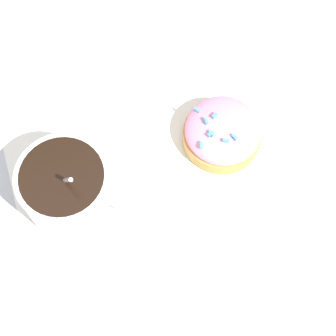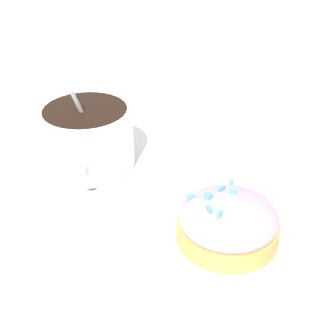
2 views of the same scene
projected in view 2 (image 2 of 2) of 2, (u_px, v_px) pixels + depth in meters
name	position (u px, v px, depth m)	size (l,w,h in m)	color
ground_plane	(149.00, 200.00, 0.45)	(3.00, 3.00, 0.00)	#B2B2B7
paper_napkin	(149.00, 199.00, 0.44)	(0.31, 0.31, 0.00)	white
coffee_cup	(88.00, 135.00, 0.48)	(0.10, 0.10, 0.09)	white
frosted_pastry	(228.00, 222.00, 0.39)	(0.09, 0.09, 0.04)	#D19347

